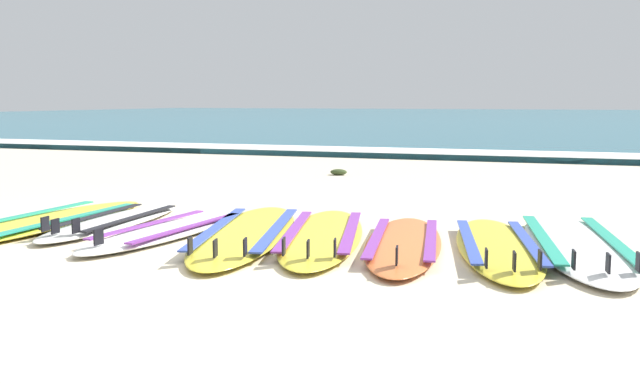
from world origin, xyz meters
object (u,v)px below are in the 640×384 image
object	(u,v)px
surfboard_2	(169,230)
surfboard_6	(498,246)
surfboard_4	(322,235)
surfboard_1	(114,221)
surfboard_3	(247,232)
surfboard_0	(44,222)
surfboard_7	(576,243)
surfboard_5	(404,243)

from	to	relation	value
surfboard_2	surfboard_6	xyz separation A→B (m)	(2.48, 0.23, 0.00)
surfboard_2	surfboard_4	bearing A→B (deg)	10.00
surfboard_1	surfboard_3	size ratio (longest dim) A/B	0.74
surfboard_2	surfboard_3	bearing A→B (deg)	11.04
surfboard_3	surfboard_0	bearing A→B (deg)	-175.94
surfboard_3	surfboard_4	xyz separation A→B (m)	(0.58, 0.09, 0.00)
surfboard_7	surfboard_2	bearing A→B (deg)	-170.46
surfboard_0	surfboard_6	bearing A→B (deg)	3.74
surfboard_2	surfboard_5	distance (m)	1.84
surfboard_3	surfboard_4	size ratio (longest dim) A/B	1.09
surfboard_3	surfboard_6	world-z (taller)	same
surfboard_2	surfboard_4	size ratio (longest dim) A/B	0.84
surfboard_3	surfboard_7	distance (m)	2.42
surfboard_1	surfboard_7	distance (m)	3.67
surfboard_1	surfboard_5	world-z (taller)	same
surfboard_0	surfboard_7	bearing A→B (deg)	6.98
surfboard_1	surfboard_3	world-z (taller)	same
surfboard_1	surfboard_7	bearing A→B (deg)	4.51
surfboard_1	surfboard_4	world-z (taller)	same
surfboard_0	surfboard_4	world-z (taller)	same
surfboard_5	surfboard_1	bearing A→B (deg)	177.99
surfboard_2	surfboard_3	size ratio (longest dim) A/B	0.77
surfboard_0	surfboard_2	world-z (taller)	same
surfboard_2	surfboard_6	distance (m)	2.49
surfboard_2	surfboard_4	world-z (taller)	same
surfboard_1	surfboard_4	size ratio (longest dim) A/B	0.81
surfboard_5	surfboard_0	bearing A→B (deg)	-177.41
surfboard_5	surfboard_6	distance (m)	0.65
surfboard_2	surfboard_3	xyz separation A→B (m)	(0.61, 0.12, 0.00)
surfboard_6	surfboard_7	xyz separation A→B (m)	(0.52, 0.27, -0.00)
surfboard_1	surfboard_0	bearing A→B (deg)	-156.98
surfboard_5	surfboard_7	size ratio (longest dim) A/B	0.82
surfboard_2	surfboard_4	xyz separation A→B (m)	(1.20, 0.21, 0.00)
surfboard_5	surfboard_4	bearing A→B (deg)	172.70
surfboard_5	surfboard_6	world-z (taller)	same
surfboard_1	surfboard_6	xyz separation A→B (m)	(3.14, 0.02, -0.00)
surfboard_2	surfboard_7	world-z (taller)	same
surfboard_1	surfboard_2	size ratio (longest dim) A/B	0.96
surfboard_0	surfboard_4	size ratio (longest dim) A/B	1.04
surfboard_0	surfboard_7	distance (m)	4.21
surfboard_1	surfboard_6	distance (m)	3.14
surfboard_0	surfboard_3	xyz separation A→B (m)	(1.80, 0.13, 0.00)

